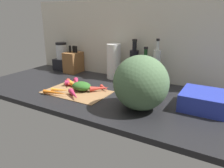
% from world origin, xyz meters
% --- Properties ---
extents(ground_plane, '(1.70, 0.80, 0.03)m').
position_xyz_m(ground_plane, '(0.00, 0.00, -0.01)').
color(ground_plane, black).
extents(wall_back, '(1.70, 0.03, 0.60)m').
position_xyz_m(wall_back, '(0.00, 0.39, 0.30)').
color(wall_back, beige).
rests_on(wall_back, ground_plane).
extents(cutting_board, '(0.42, 0.26, 0.01)m').
position_xyz_m(cutting_board, '(-0.07, -0.12, 0.00)').
color(cutting_board, '#997047').
rests_on(cutting_board, ground_plane).
extents(carrot_0, '(0.12, 0.11, 0.03)m').
position_xyz_m(carrot_0, '(0.05, -0.03, 0.02)').
color(carrot_0, red).
rests_on(carrot_0, cutting_board).
extents(carrot_1, '(0.12, 0.06, 0.02)m').
position_xyz_m(carrot_1, '(-0.16, -0.18, 0.02)').
color(carrot_1, orange).
rests_on(carrot_1, cutting_board).
extents(carrot_2, '(0.10, 0.08, 0.02)m').
position_xyz_m(carrot_2, '(0.08, 0.00, 0.02)').
color(carrot_2, red).
rests_on(carrot_2, cutting_board).
extents(carrot_3, '(0.11, 0.04, 0.03)m').
position_xyz_m(carrot_3, '(-0.08, -0.04, 0.02)').
color(carrot_3, '#B2264C').
rests_on(carrot_3, cutting_board).
extents(carrot_4, '(0.12, 0.09, 0.02)m').
position_xyz_m(carrot_4, '(-0.18, -0.00, 0.02)').
color(carrot_4, orange).
rests_on(carrot_4, cutting_board).
extents(carrot_5, '(0.10, 0.10, 0.03)m').
position_xyz_m(carrot_5, '(-0.20, -0.05, 0.03)').
color(carrot_5, red).
rests_on(carrot_5, cutting_board).
extents(carrot_6, '(0.11, 0.07, 0.03)m').
position_xyz_m(carrot_6, '(-0.15, -0.05, 0.03)').
color(carrot_6, orange).
rests_on(carrot_6, cutting_board).
extents(carrot_7, '(0.11, 0.06, 0.03)m').
position_xyz_m(carrot_7, '(-0.17, -0.05, 0.02)').
color(carrot_7, '#B2264C').
rests_on(carrot_7, cutting_board).
extents(carrot_8, '(0.12, 0.08, 0.04)m').
position_xyz_m(carrot_8, '(-0.17, -0.03, 0.03)').
color(carrot_8, '#B2264C').
rests_on(carrot_8, cutting_board).
extents(carrot_9, '(0.14, 0.11, 0.03)m').
position_xyz_m(carrot_9, '(-0.02, -0.21, 0.02)').
color(carrot_9, '#B2264C').
rests_on(carrot_9, cutting_board).
extents(carrot_10, '(0.12, 0.12, 0.04)m').
position_xyz_m(carrot_10, '(-0.16, -0.01, 0.03)').
color(carrot_10, '#B2264C').
rests_on(carrot_10, cutting_board).
extents(carrot_11, '(0.18, 0.06, 0.02)m').
position_xyz_m(carrot_11, '(-0.14, -0.23, 0.02)').
color(carrot_11, orange).
rests_on(carrot_11, cutting_board).
extents(carrot_greens_pile, '(0.13, 0.10, 0.06)m').
position_xyz_m(carrot_greens_pile, '(-0.05, -0.08, 0.04)').
color(carrot_greens_pile, '#2D6023').
rests_on(carrot_greens_pile, cutting_board).
extents(winter_squash, '(0.30, 0.28, 0.29)m').
position_xyz_m(winter_squash, '(0.39, -0.15, 0.15)').
color(winter_squash, '#4C6B47').
rests_on(winter_squash, ground_plane).
extents(knife_block, '(0.12, 0.16, 0.23)m').
position_xyz_m(knife_block, '(-0.42, 0.28, 0.09)').
color(knife_block, brown).
rests_on(knife_block, ground_plane).
extents(blender_appliance, '(0.13, 0.13, 0.25)m').
position_xyz_m(blender_appliance, '(-0.57, 0.30, 0.11)').
color(blender_appliance, black).
rests_on(blender_appliance, ground_plane).
extents(paper_towel_roll, '(0.11, 0.11, 0.27)m').
position_xyz_m(paper_towel_roll, '(-0.02, 0.30, 0.14)').
color(paper_towel_roll, white).
rests_on(paper_towel_roll, ground_plane).
extents(bottle_0, '(0.07, 0.07, 0.32)m').
position_xyz_m(bottle_0, '(0.14, 0.32, 0.13)').
color(bottle_0, black).
rests_on(bottle_0, ground_plane).
extents(bottle_1, '(0.07, 0.07, 0.27)m').
position_xyz_m(bottle_1, '(0.24, 0.30, 0.11)').
color(bottle_1, '#19421E').
rests_on(bottle_1, ground_plane).
extents(bottle_2, '(0.05, 0.05, 0.33)m').
position_xyz_m(bottle_2, '(0.33, 0.29, 0.13)').
color(bottle_2, silver).
rests_on(bottle_2, ground_plane).
extents(dish_rack, '(0.24, 0.24, 0.09)m').
position_xyz_m(dish_rack, '(0.69, 0.03, 0.05)').
color(dish_rack, '#2838AD').
rests_on(dish_rack, ground_plane).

